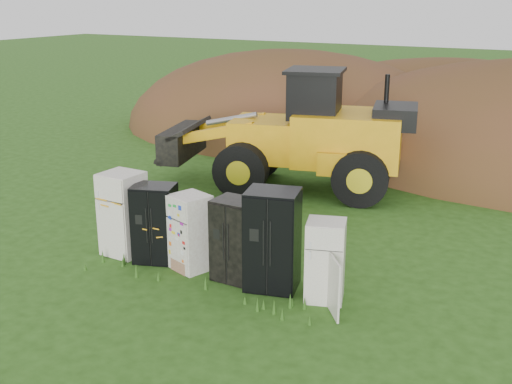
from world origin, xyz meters
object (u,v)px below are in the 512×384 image
fridge_black_side (155,223)px  fridge_sticker (191,232)px  fridge_black_right (272,240)px  fridge_dark_mid (236,240)px  wheel_loader (284,129)px  fridge_leftmost (123,214)px  fridge_open_door (325,261)px

fridge_black_side → fridge_sticker: fridge_black_side is taller
fridge_black_right → fridge_dark_mid: bearing=166.2°
fridge_black_right → wheel_loader: (-2.83, 6.12, 0.76)m
fridge_dark_mid → fridge_black_right: bearing=2.1°
fridge_leftmost → fridge_black_right: 3.63m
fridge_black_right → wheel_loader: wheel_loader is taller
fridge_leftmost → fridge_black_right: size_ratio=0.93×
fridge_black_right → fridge_open_door: (1.09, 0.01, -0.21)m
fridge_black_side → fridge_open_door: bearing=-18.8°
fridge_open_door → wheel_loader: wheel_loader is taller
fridge_leftmost → fridge_dark_mid: size_ratio=1.10×
fridge_sticker → fridge_black_right: 1.88m
fridge_sticker → fridge_dark_mid: fridge_dark_mid is taller
fridge_dark_mid → fridge_black_side: bearing=-177.7°
fridge_sticker → fridge_open_door: (2.97, 0.05, -0.03)m
fridge_dark_mid → fridge_open_door: bearing=2.2°
fridge_black_side → wheel_loader: (-0.04, 6.15, 0.91)m
fridge_sticker → fridge_black_right: bearing=20.1°
fridge_leftmost → fridge_black_side: (0.84, 0.02, -0.08)m
fridge_dark_mid → fridge_open_door: 1.90m
fridge_dark_mid → wheel_loader: size_ratio=0.23×
fridge_black_side → fridge_dark_mid: fridge_black_side is taller
fridge_sticker → fridge_dark_mid: (1.07, 0.03, 0.03)m
fridge_black_side → fridge_dark_mid: 1.99m
fridge_leftmost → fridge_black_side: size_ratio=1.10×
fridge_sticker → wheel_loader: bearing=117.9°
fridge_open_door → fridge_sticker: bearing=163.4°
fridge_black_side → fridge_sticker: 0.92m
fridge_leftmost → fridge_sticker: (1.76, 0.01, -0.12)m
fridge_black_right → fridge_black_side: bearing=166.4°
fridge_black_side → fridge_open_door: size_ratio=1.08×
fridge_sticker → wheel_loader: 6.30m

